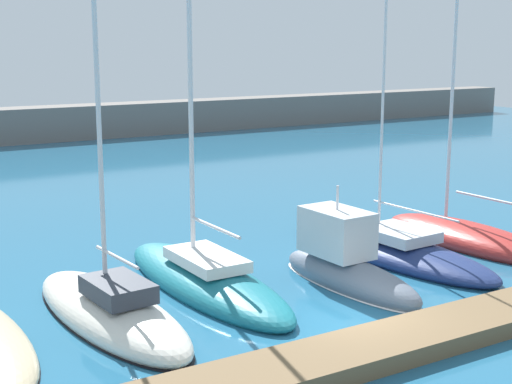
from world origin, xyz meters
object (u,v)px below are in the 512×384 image
object	(u,v)px
sailboat_ivory_second	(110,310)
sailboat_teal_third	(205,277)
sailboat_navy_fifth	(388,248)
motorboat_slate_fourth	(346,265)
sailboat_red_sixth	(467,236)

from	to	relation	value
sailboat_ivory_second	sailboat_teal_third	world-z (taller)	sailboat_teal_third
sailboat_ivory_second	sailboat_navy_fifth	size ratio (longest dim) A/B	1.01
motorboat_slate_fourth	sailboat_red_sixth	world-z (taller)	sailboat_red_sixth
sailboat_teal_third	sailboat_navy_fifth	distance (m)	7.49
sailboat_teal_third	motorboat_slate_fourth	distance (m)	4.61
motorboat_slate_fourth	sailboat_navy_fifth	xyz separation A→B (m)	(3.42, 1.81, -0.35)
sailboat_ivory_second	sailboat_navy_fifth	world-z (taller)	sailboat_ivory_second
sailboat_ivory_second	sailboat_red_sixth	size ratio (longest dim) A/B	1.10
sailboat_ivory_second	sailboat_navy_fifth	bearing A→B (deg)	-89.74
sailboat_navy_fifth	sailboat_red_sixth	distance (m)	3.75
motorboat_slate_fourth	sailboat_teal_third	bearing A→B (deg)	59.56
sailboat_navy_fifth	sailboat_red_sixth	xyz separation A→B (m)	(3.73, -0.35, 0.01)
sailboat_red_sixth	sailboat_navy_fifth	bearing A→B (deg)	83.22
sailboat_ivory_second	sailboat_teal_third	xyz separation A→B (m)	(3.68, 1.26, -0.00)
sailboat_ivory_second	motorboat_slate_fourth	xyz separation A→B (m)	(7.74, -0.91, 0.32)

